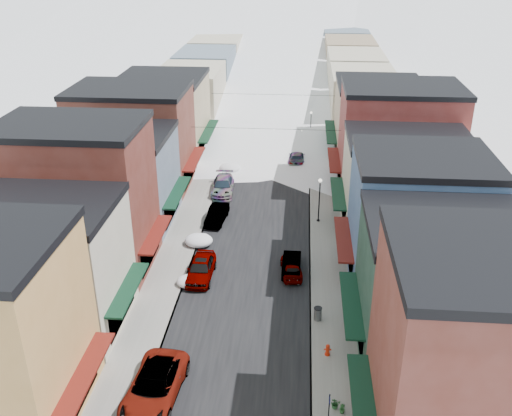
% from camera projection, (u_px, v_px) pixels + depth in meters
% --- Properties ---
extents(road, '(10.00, 160.00, 0.01)m').
position_uv_depth(road, '(274.00, 128.00, 82.74)').
color(road, black).
rests_on(road, ground).
extents(sidewalk_left, '(3.20, 160.00, 0.15)m').
position_uv_depth(sidewalk_left, '(229.00, 127.00, 83.20)').
color(sidewalk_left, gray).
rests_on(sidewalk_left, ground).
extents(sidewalk_right, '(3.20, 160.00, 0.15)m').
position_uv_depth(sidewalk_right, '(320.00, 129.00, 82.23)').
color(sidewalk_right, gray).
rests_on(sidewalk_right, ground).
extents(curb_left, '(0.10, 160.00, 0.15)m').
position_uv_depth(curb_left, '(239.00, 127.00, 83.08)').
color(curb_left, slate).
rests_on(curb_left, ground).
extents(curb_right, '(0.10, 160.00, 0.15)m').
position_uv_depth(curb_right, '(309.00, 129.00, 82.34)').
color(curb_right, slate).
rests_on(curb_right, ground).
extents(bldg_l_cream, '(11.30, 8.20, 9.50)m').
position_uv_depth(bldg_l_cream, '(46.00, 266.00, 38.92)').
color(bldg_l_cream, beige).
rests_on(bldg_l_cream, ground).
extents(bldg_l_brick_near, '(12.30, 8.20, 12.50)m').
position_uv_depth(bldg_l_brick_near, '(78.00, 198.00, 45.51)').
color(bldg_l_brick_near, maroon).
rests_on(bldg_l_brick_near, ground).
extents(bldg_l_grayblue, '(11.30, 9.20, 9.00)m').
position_uv_depth(bldg_l_grayblue, '(118.00, 178.00, 53.87)').
color(bldg_l_grayblue, slate).
rests_on(bldg_l_grayblue, ground).
extents(bldg_l_brick_far, '(13.30, 9.20, 11.00)m').
position_uv_depth(bldg_l_brick_far, '(133.00, 137.00, 61.62)').
color(bldg_l_brick_far, brown).
rests_on(bldg_l_brick_far, ground).
extents(bldg_l_tan, '(11.30, 11.20, 10.00)m').
position_uv_depth(bldg_l_tan, '(164.00, 116.00, 70.76)').
color(bldg_l_tan, tan).
rests_on(bldg_l_tan, ground).
extents(bldg_r_brick_near, '(12.30, 9.20, 12.50)m').
position_uv_depth(bldg_r_brick_near, '(495.00, 364.00, 27.75)').
color(bldg_r_brick_near, brown).
rests_on(bldg_r_brick_near, ground).
extents(bldg_r_green, '(11.30, 9.20, 9.50)m').
position_uv_depth(bldg_r_green, '(441.00, 288.00, 36.53)').
color(bldg_r_green, '#1C3A2C').
rests_on(bldg_r_green, ground).
extents(bldg_r_blue, '(11.30, 9.20, 10.50)m').
position_uv_depth(bldg_r_blue, '(417.00, 218.00, 44.42)').
color(bldg_r_blue, '#3E5F8E').
rests_on(bldg_r_blue, ground).
extents(bldg_r_cream, '(12.30, 9.20, 9.00)m').
position_uv_depth(bldg_r_cream, '(405.00, 183.00, 52.80)').
color(bldg_r_cream, beige).
rests_on(bldg_r_cream, ground).
extents(bldg_r_brick_far, '(13.30, 9.20, 11.50)m').
position_uv_depth(bldg_r_brick_far, '(398.00, 139.00, 60.33)').
color(bldg_r_brick_far, maroon).
rests_on(bldg_r_brick_far, ground).
extents(bldg_r_tan, '(11.30, 11.20, 9.50)m').
position_uv_depth(bldg_r_tan, '(377.00, 121.00, 69.83)').
color(bldg_r_tan, tan).
rests_on(bldg_r_tan, ground).
extents(distant_blocks, '(34.00, 55.00, 8.00)m').
position_uv_depth(distant_blocks, '(281.00, 68.00, 101.73)').
color(distant_blocks, gray).
rests_on(distant_blocks, ground).
extents(overhead_cables, '(16.40, 15.04, 0.04)m').
position_uv_depth(overhead_cables, '(269.00, 110.00, 68.83)').
color(overhead_cables, black).
rests_on(overhead_cables, ground).
extents(car_white_suv, '(3.41, 6.55, 1.76)m').
position_uv_depth(car_white_suv, '(154.00, 387.00, 33.91)').
color(car_white_suv, white).
rests_on(car_white_suv, ground).
extents(car_silver_sedan, '(2.06, 4.99, 1.69)m').
position_uv_depth(car_silver_sedan, '(201.00, 268.00, 46.11)').
color(car_silver_sedan, gray).
rests_on(car_silver_sedan, ground).
extents(car_dark_hatch, '(1.98, 4.61, 1.48)m').
position_uv_depth(car_dark_hatch, '(217.00, 215.00, 55.25)').
color(car_dark_hatch, black).
rests_on(car_dark_hatch, ground).
extents(car_silver_wagon, '(2.58, 5.68, 1.61)m').
position_uv_depth(car_silver_wagon, '(223.00, 186.00, 61.49)').
color(car_silver_wagon, '#A7AAB0').
rests_on(car_silver_wagon, ground).
extents(car_green_sedan, '(1.54, 4.28, 1.40)m').
position_uv_depth(car_green_sedan, '(292.00, 263.00, 47.08)').
color(car_green_sedan, black).
rests_on(car_green_sedan, ground).
extents(car_gray_suv, '(2.07, 4.23, 1.39)m').
position_uv_depth(car_gray_suv, '(291.00, 267.00, 46.62)').
color(car_gray_suv, gray).
rests_on(car_gray_suv, ground).
extents(car_black_sedan, '(2.12, 4.97, 1.43)m').
position_uv_depth(car_black_sedan, '(297.00, 158.00, 69.62)').
color(car_black_sedan, black).
rests_on(car_black_sedan, ground).
extents(car_lane_silver, '(2.30, 4.88, 1.62)m').
position_uv_depth(car_lane_silver, '(263.00, 132.00, 78.36)').
color(car_lane_silver, '#A1A3A9').
rests_on(car_lane_silver, ground).
extents(car_lane_white, '(2.92, 5.91, 1.61)m').
position_uv_depth(car_lane_white, '(285.00, 110.00, 88.41)').
color(car_lane_white, white).
rests_on(car_lane_white, ground).
extents(fire_hydrant, '(0.48, 0.36, 0.82)m').
position_uv_depth(fire_hydrant, '(328.00, 350.00, 37.46)').
color(fire_hydrant, red).
rests_on(fire_hydrant, sidewalk_right).
extents(parking_sign, '(0.07, 0.33, 2.39)m').
position_uv_depth(parking_sign, '(329.00, 408.00, 31.47)').
color(parking_sign, black).
rests_on(parking_sign, sidewalk_right).
extents(trash_can, '(0.59, 0.59, 1.00)m').
position_uv_depth(trash_can, '(318.00, 314.00, 40.87)').
color(trash_can, '#5C5E61').
rests_on(trash_can, sidewalk_right).
extents(streetlamp_near, '(0.37, 0.37, 4.43)m').
position_uv_depth(streetlamp_near, '(320.00, 195.00, 54.18)').
color(streetlamp_near, black).
rests_on(streetlamp_near, sidewalk_right).
extents(streetlamp_far, '(0.33, 0.33, 3.91)m').
position_uv_depth(streetlamp_far, '(311.00, 122.00, 76.61)').
color(streetlamp_far, black).
rests_on(streetlamp_far, sidewalk_right).
extents(planter_near, '(0.68, 0.61, 0.66)m').
position_uv_depth(planter_near, '(335.00, 404.00, 33.22)').
color(planter_near, '#27562A').
rests_on(planter_near, sidewalk_right).
extents(planter_far, '(0.40, 0.40, 0.58)m').
position_uv_depth(planter_far, '(342.00, 409.00, 32.91)').
color(planter_far, '#2B5F2C').
rests_on(planter_far, sidewalk_right).
extents(snow_pile_near, '(2.09, 2.49, 0.89)m').
position_uv_depth(snow_pile_near, '(190.00, 281.00, 45.19)').
color(snow_pile_near, white).
rests_on(snow_pile_near, ground).
extents(snow_pile_mid, '(2.52, 2.75, 1.06)m').
position_uv_depth(snow_pile_mid, '(199.00, 240.00, 51.09)').
color(snow_pile_mid, white).
rests_on(snow_pile_mid, ground).
extents(snow_pile_far, '(2.49, 2.73, 1.05)m').
position_uv_depth(snow_pile_far, '(230.00, 168.00, 67.11)').
color(snow_pile_far, white).
rests_on(snow_pile_far, ground).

